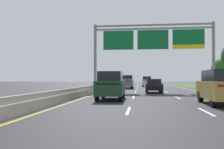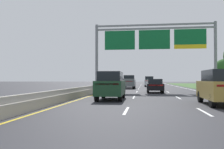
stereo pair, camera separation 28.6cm
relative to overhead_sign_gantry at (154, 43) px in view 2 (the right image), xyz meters
name	(u,v)px [view 2 (the right image)]	position (x,y,z in m)	size (l,w,h in m)	color
ground_plane	(151,90)	(-0.30, 5.47, -6.13)	(220.00, 220.00, 0.00)	#2B2B30
lane_striping	(151,90)	(-0.30, 5.02, -6.12)	(11.96, 106.00, 0.01)	white
median_barrier_concrete	(106,87)	(-6.90, 5.47, -5.77)	(0.60, 110.00, 0.85)	#A8A399
overhead_sign_gantry	(154,43)	(0.00, 0.00, 0.00)	(15.06, 0.42, 8.60)	gray
pickup_truck_grey	(129,82)	(-3.77, 9.49, -5.05)	(2.01, 5.41, 2.20)	slate
car_blue_left_lane_sedan	(130,83)	(-4.05, 16.66, -5.31)	(1.83, 4.40, 1.57)	navy
car_white_centre_lane_suv	(149,81)	(-0.22, 20.46, -5.03)	(2.00, 4.74, 2.11)	silver
car_gold_right_lane_suv	(220,87)	(3.26, -15.69, -5.03)	(1.99, 4.73, 2.11)	#A38438
car_black_centre_lane_sedan	(155,86)	(-0.05, -2.51, -5.31)	(1.82, 4.40, 1.57)	black
car_darkgreen_left_lane_suv	(111,85)	(-3.76, -12.73, -5.03)	(1.97, 4.73, 2.11)	#193D23
roadside_tree_far	(224,69)	(12.82, 14.72, -2.71)	(3.42, 3.42, 5.15)	#4C3823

